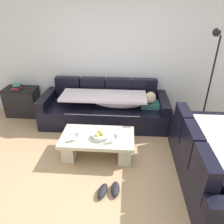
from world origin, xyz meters
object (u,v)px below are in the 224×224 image
at_px(pair_of_shoes, 109,190).
at_px(coffee_table, 98,143).
at_px(wine_glass_near_left, 77,134).
at_px(floor_lamp, 210,75).
at_px(fruit_bowl, 101,136).
at_px(side_cabinet, 22,102).
at_px(book_stack_on_cabinet, 17,87).
at_px(couch_along_wall, 107,109).
at_px(wine_glass_near_right, 116,136).
at_px(open_magazine, 111,136).
at_px(couch_near_window, 214,163).

bearing_deg(pair_of_shoes, coffee_table, 107.74).
bearing_deg(wine_glass_near_left, floor_lamp, 27.74).
height_order(fruit_bowl, side_cabinet, side_cabinet).
xyz_separation_m(book_stack_on_cabinet, floor_lamp, (3.94, -0.26, 0.43)).
relative_size(couch_along_wall, wine_glass_near_right, 15.62).
relative_size(wine_glass_near_right, floor_lamp, 0.09).
bearing_deg(fruit_bowl, open_magazine, 17.84).
bearing_deg(book_stack_on_cabinet, floor_lamp, -3.72).
height_order(couch_near_window, fruit_bowl, couch_near_window).
height_order(coffee_table, pair_of_shoes, coffee_table).
xyz_separation_m(fruit_bowl, open_magazine, (0.16, 0.05, -0.04)).
height_order(couch_along_wall, wine_glass_near_right, couch_along_wall).
relative_size(fruit_bowl, side_cabinet, 0.39).
bearing_deg(couch_along_wall, open_magazine, -80.74).
height_order(couch_along_wall, wine_glass_near_left, couch_along_wall).
height_order(book_stack_on_cabinet, pair_of_shoes, book_stack_on_cabinet).
bearing_deg(pair_of_shoes, wine_glass_near_left, 129.88).
distance_m(fruit_bowl, wine_glass_near_right, 0.28).
xyz_separation_m(fruit_bowl, wine_glass_near_right, (0.25, -0.09, 0.08)).
relative_size(wine_glass_near_right, open_magazine, 0.59).
bearing_deg(pair_of_shoes, wine_glass_near_right, 85.53).
bearing_deg(side_cabinet, couch_near_window, -26.62).
xyz_separation_m(fruit_bowl, wine_glass_near_left, (-0.36, -0.09, 0.08)).
xyz_separation_m(couch_along_wall, wine_glass_near_left, (-0.34, -1.24, 0.17)).
xyz_separation_m(open_magazine, book_stack_on_cabinet, (-2.17, 1.32, 0.30)).
height_order(coffee_table, side_cabinet, side_cabinet).
relative_size(couch_near_window, book_stack_on_cabinet, 9.34).
bearing_deg(open_magazine, floor_lamp, 45.56).
bearing_deg(couch_along_wall, couch_near_window, -43.52).
distance_m(fruit_bowl, side_cabinet, 2.39).
height_order(wine_glass_near_right, book_stack_on_cabinet, book_stack_on_cabinet).
bearing_deg(floor_lamp, open_magazine, -148.94).
height_order(coffee_table, fruit_bowl, fruit_bowl).
relative_size(coffee_table, fruit_bowl, 4.29).
relative_size(couch_near_window, open_magazine, 7.26).
bearing_deg(book_stack_on_cabinet, side_cabinet, 1.21).
bearing_deg(pair_of_shoes, fruit_bowl, 104.62).
bearing_deg(wine_glass_near_left, couch_along_wall, 74.55).
height_order(couch_along_wall, book_stack_on_cabinet, couch_along_wall).
bearing_deg(side_cabinet, pair_of_shoes, -44.68).
xyz_separation_m(fruit_bowl, side_cabinet, (-1.96, 1.37, -0.10)).
bearing_deg(open_magazine, wine_glass_near_left, -150.58).
relative_size(wine_glass_near_left, book_stack_on_cabinet, 0.76).
relative_size(fruit_bowl, book_stack_on_cabinet, 1.29).
distance_m(side_cabinet, floor_lamp, 3.97).
relative_size(wine_glass_near_right, book_stack_on_cabinet, 0.76).
relative_size(book_stack_on_cabinet, floor_lamp, 0.11).
distance_m(open_magazine, floor_lamp, 2.19).
height_order(open_magazine, pair_of_shoes, open_magazine).
bearing_deg(fruit_bowl, floor_lamp, 30.07).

